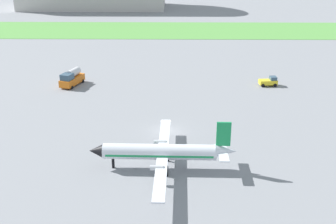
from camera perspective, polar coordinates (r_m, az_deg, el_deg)
name	(u,v)px	position (r m, az deg, el deg)	size (l,w,h in m)	color
ground_plane	(167,132)	(68.57, -0.19, -2.57)	(600.00, 600.00, 0.00)	gray
grass_taxiway_strip	(171,30)	(145.87, 0.35, 10.66)	(360.00, 28.00, 0.08)	#549342
airplane_foreground_turboprop	(163,152)	(56.88, -0.72, -5.22)	(19.28, 22.55, 6.76)	silver
fuel_truck_near_gate	(72,78)	(91.76, -12.48, 4.36)	(4.25, 6.92, 3.29)	orange
pushback_tug_midfield	(269,81)	(91.95, 13.05, 3.91)	(3.74, 2.31, 1.95)	yellow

